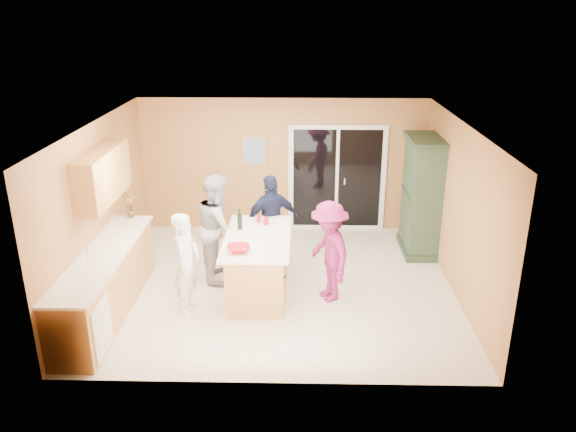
{
  "coord_description": "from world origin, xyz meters",
  "views": [
    {
      "loc": [
        0.34,
        -8.05,
        4.21
      ],
      "look_at": [
        0.15,
        0.1,
        1.15
      ],
      "focal_mm": 35.0,
      "sensor_mm": 36.0,
      "label": 1
    }
  ],
  "objects_px": {
    "kitchen_island": "(258,267)",
    "green_hutch": "(422,197)",
    "woman_grey": "(219,227)",
    "woman_navy": "(272,222)",
    "woman_magenta": "(329,252)",
    "woman_white": "(187,263)"
  },
  "relations": [
    {
      "from": "kitchen_island",
      "to": "woman_navy",
      "type": "relative_size",
      "value": 1.13
    },
    {
      "from": "kitchen_island",
      "to": "green_hutch",
      "type": "xyz_separation_m",
      "value": [
        2.79,
        1.69,
        0.58
      ]
    },
    {
      "from": "woman_navy",
      "to": "woman_grey",
      "type": "bearing_deg",
      "value": 5.48
    },
    {
      "from": "woman_magenta",
      "to": "woman_white",
      "type": "bearing_deg",
      "value": -100.98
    },
    {
      "from": "kitchen_island",
      "to": "green_hutch",
      "type": "bearing_deg",
      "value": 31.39
    },
    {
      "from": "woman_grey",
      "to": "woman_magenta",
      "type": "xyz_separation_m",
      "value": [
        1.74,
        -0.69,
        -0.1
      ]
    },
    {
      "from": "kitchen_island",
      "to": "green_hutch",
      "type": "relative_size",
      "value": 0.86
    },
    {
      "from": "kitchen_island",
      "to": "woman_navy",
      "type": "height_order",
      "value": "woman_navy"
    },
    {
      "from": "green_hutch",
      "to": "woman_grey",
      "type": "height_order",
      "value": "green_hutch"
    },
    {
      "from": "woman_navy",
      "to": "woman_magenta",
      "type": "height_order",
      "value": "woman_navy"
    },
    {
      "from": "kitchen_island",
      "to": "woman_magenta",
      "type": "distance_m",
      "value": 1.13
    },
    {
      "from": "green_hutch",
      "to": "woman_magenta",
      "type": "relative_size",
      "value": 1.36
    },
    {
      "from": "kitchen_island",
      "to": "green_hutch",
      "type": "height_order",
      "value": "green_hutch"
    },
    {
      "from": "woman_navy",
      "to": "woman_white",
      "type": "bearing_deg",
      "value": 30.27
    },
    {
      "from": "woman_grey",
      "to": "woman_magenta",
      "type": "relative_size",
      "value": 1.13
    },
    {
      "from": "woman_grey",
      "to": "woman_navy",
      "type": "xyz_separation_m",
      "value": [
        0.83,
        0.45,
        -0.07
      ]
    },
    {
      "from": "green_hutch",
      "to": "woman_grey",
      "type": "distance_m",
      "value": 3.65
    },
    {
      "from": "woman_magenta",
      "to": "green_hutch",
      "type": "bearing_deg",
      "value": 114.93
    },
    {
      "from": "kitchen_island",
      "to": "woman_magenta",
      "type": "height_order",
      "value": "woman_magenta"
    },
    {
      "from": "woman_white",
      "to": "kitchen_island",
      "type": "bearing_deg",
      "value": -51.14
    },
    {
      "from": "kitchen_island",
      "to": "woman_navy",
      "type": "xyz_separation_m",
      "value": [
        0.16,
        1.0,
        0.36
      ]
    },
    {
      "from": "woman_grey",
      "to": "woman_navy",
      "type": "relative_size",
      "value": 1.08
    }
  ]
}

